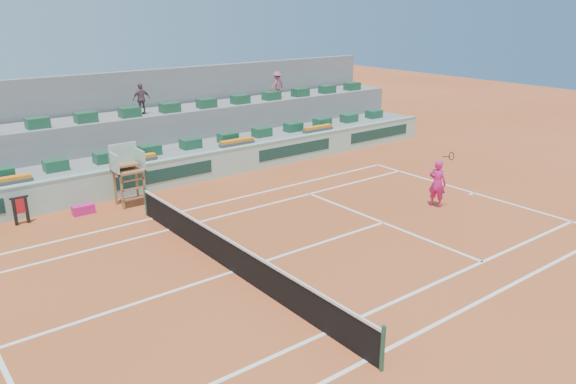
{
  "coord_description": "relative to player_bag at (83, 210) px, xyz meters",
  "views": [
    {
      "loc": [
        -7.83,
        -12.77,
        7.45
      ],
      "look_at": [
        4.0,
        2.5,
        1.0
      ],
      "focal_mm": 35.0,
      "sensor_mm": 36.0,
      "label": 1
    }
  ],
  "objects": [
    {
      "name": "player_bag",
      "position": [
        0.0,
        0.0,
        0.0
      ],
      "size": [
        0.79,
        0.35,
        0.35
      ],
      "primitive_type": "cube",
      "color": "#D91C7B",
      "rests_on": "ground"
    },
    {
      "name": "spectator_right",
      "position": [
        12.41,
        4.46,
        3.14
      ],
      "size": [
        1.01,
        0.69,
        1.44
      ],
      "primitive_type": "imported",
      "rotation": [
        0.0,
        0.0,
        3.32
      ],
      "color": "#A75362",
      "rests_on": "seating_tier_upper"
    },
    {
      "name": "towel_rack",
      "position": [
        -2.07,
        0.32,
        0.43
      ],
      "size": [
        0.62,
        0.1,
        1.03
      ],
      "color": "black",
      "rests_on": "ground"
    },
    {
      "name": "umpire_chair",
      "position": [
        1.83,
        -0.01,
        1.37
      ],
      "size": [
        1.1,
        0.9,
        2.4
      ],
      "color": "brown",
      "rests_on": "ground"
    },
    {
      "name": "flower_planters",
      "position": [
        0.33,
        1.49,
        1.16
      ],
      "size": [
        26.8,
        0.36,
        0.28
      ],
      "color": "#4E4E4E",
      "rests_on": "seating_tier_lower"
    },
    {
      "name": "tennis_player",
      "position": [
        11.16,
        -7.53,
        0.76
      ],
      "size": [
        0.61,
        0.95,
        2.28
      ],
      "color": "#D91C7B",
      "rests_on": "ground"
    },
    {
      "name": "tennis_net",
      "position": [
        1.83,
        -7.51,
        0.35
      ],
      "size": [
        0.1,
        11.97,
        1.1
      ],
      "color": "black",
      "rests_on": "ground"
    },
    {
      "name": "stadium_back_wall",
      "position": [
        1.83,
        6.39,
        2.02
      ],
      "size": [
        36.0,
        0.4,
        4.4
      ],
      "primitive_type": "cube",
      "color": "gray",
      "rests_on": "ground"
    },
    {
      "name": "advertising_hoarding",
      "position": [
        1.85,
        0.99,
        0.46
      ],
      "size": [
        36.0,
        0.34,
        1.26
      ],
      "color": "#A2CDB7",
      "rests_on": "ground"
    },
    {
      "name": "spectator_mid",
      "position": [
        4.54,
        4.44,
        3.15
      ],
      "size": [
        0.86,
        0.38,
        1.44
      ],
      "primitive_type": "imported",
      "rotation": [
        0.0,
        0.0,
        3.17
      ],
      "color": "#6C4852",
      "rests_on": "seating_tier_upper"
    },
    {
      "name": "seating_tier_upper",
      "position": [
        1.83,
        4.79,
        1.12
      ],
      "size": [
        36.0,
        2.4,
        2.6
      ],
      "primitive_type": "cube",
      "color": "gray",
      "rests_on": "ground"
    },
    {
      "name": "ground",
      "position": [
        1.83,
        -7.51,
        -0.18
      ],
      "size": [
        90.0,
        90.0,
        0.0
      ],
      "primitive_type": "plane",
      "color": "#AA4820",
      "rests_on": "ground"
    },
    {
      "name": "seat_row_lower",
      "position": [
        1.83,
        2.29,
        1.24
      ],
      "size": [
        32.9,
        0.6,
        0.44
      ],
      "color": "#1A5032",
      "rests_on": "seating_tier_lower"
    },
    {
      "name": "court_lines",
      "position": [
        1.83,
        -7.51,
        -0.17
      ],
      "size": [
        23.89,
        11.09,
        0.01
      ],
      "color": "white",
      "rests_on": "ground"
    },
    {
      "name": "seating_tier_lower",
      "position": [
        1.83,
        3.19,
        0.42
      ],
      "size": [
        36.0,
        4.0,
        1.2
      ],
      "primitive_type": "cube",
      "color": "gray",
      "rests_on": "ground"
    },
    {
      "name": "seat_row_upper",
      "position": [
        1.83,
        4.19,
        2.64
      ],
      "size": [
        32.9,
        0.6,
        0.44
      ],
      "color": "#1A5032",
      "rests_on": "seating_tier_upper"
    }
  ]
}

